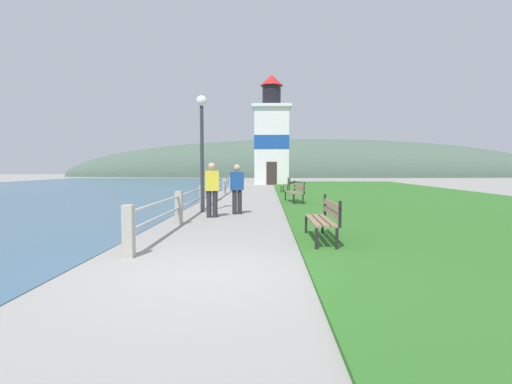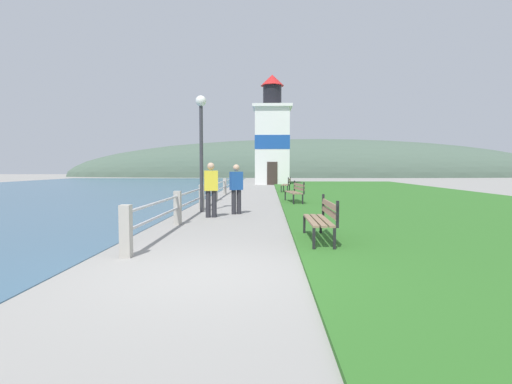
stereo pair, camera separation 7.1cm
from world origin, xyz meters
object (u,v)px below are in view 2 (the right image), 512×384
(lighthouse, at_px, (272,139))
(lamp_post, at_px, (201,132))
(park_bench_near, at_px, (322,217))
(person_by_railing, at_px, (236,187))
(park_bench_far, at_px, (287,184))
(park_bench_midway, at_px, (296,191))
(person_strolling, at_px, (211,188))

(lighthouse, xyz_separation_m, lamp_post, (-2.65, -22.53, -1.36))
(park_bench_near, bearing_deg, person_by_railing, -67.08)
(park_bench_near, relative_size, lamp_post, 0.46)
(park_bench_far, distance_m, lighthouse, 12.39)
(park_bench_near, height_order, person_by_railing, person_by_railing)
(park_bench_midway, bearing_deg, lamp_post, 36.60)
(park_bench_near, bearing_deg, park_bench_midway, -90.86)
(lamp_post, bearing_deg, lighthouse, 83.30)
(park_bench_far, height_order, lamp_post, lamp_post)
(park_bench_midway, relative_size, lamp_post, 0.51)
(park_bench_midway, height_order, lamp_post, lamp_post)
(park_bench_midway, xyz_separation_m, lighthouse, (-0.80, 19.18, 3.56))
(person_strolling, relative_size, lamp_post, 0.42)
(park_bench_midway, relative_size, lighthouse, 0.21)
(park_bench_near, distance_m, park_bench_far, 16.21)
(person_by_railing, distance_m, lamp_post, 2.30)
(park_bench_near, distance_m, lighthouse, 28.29)
(park_bench_near, xyz_separation_m, park_bench_far, (0.06, 16.21, -0.00))
(park_bench_far, height_order, person_strolling, person_strolling)
(park_bench_midway, bearing_deg, park_bench_far, -97.44)
(park_bench_near, xyz_separation_m, lamp_post, (-3.37, 5.53, 2.20))
(lighthouse, distance_m, person_by_railing, 23.36)
(lamp_post, bearing_deg, park_bench_midway, 44.18)
(person_by_railing, xyz_separation_m, lamp_post, (-1.24, 0.57, 1.85))
(lighthouse, height_order, person_by_railing, lighthouse)
(lamp_post, bearing_deg, person_by_railing, -24.73)
(park_bench_near, xyz_separation_m, person_strolling, (-2.84, 4.09, 0.37))
(lighthouse, bearing_deg, park_bench_near, -88.51)
(person_by_railing, relative_size, lamp_post, 0.41)
(lighthouse, distance_m, lamp_post, 22.72)
(park_bench_far, xyz_separation_m, person_strolling, (-2.90, -12.12, 0.38))
(park_bench_near, height_order, lamp_post, lamp_post)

